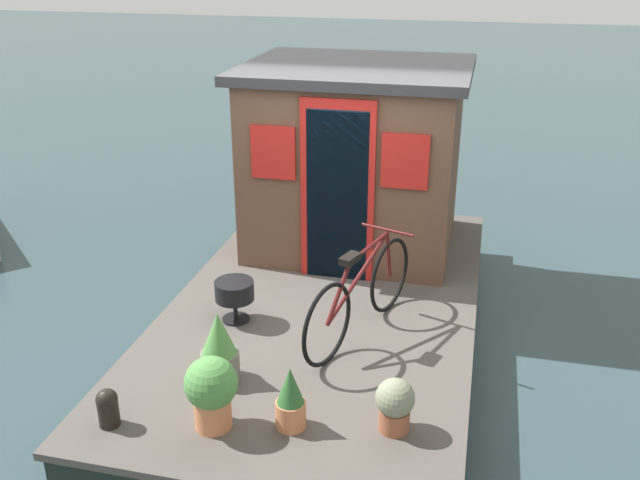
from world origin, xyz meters
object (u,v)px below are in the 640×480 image
bicycle (361,294)px  charcoal_grill (234,292)px  potted_plant_fern (290,399)px  potted_plant_ivy (219,348)px  potted_plant_rosemary (211,390)px  mooring_bollard (108,407)px  houseboat_cabin (355,157)px  potted_plant_lavender (395,404)px

bicycle → charcoal_grill: 1.12m
potted_plant_fern → potted_plant_ivy: size_ratio=0.83×
bicycle → potted_plant_rosemary: 1.65m
mooring_bollard → bicycle: bearing=-42.4°
potted_plant_ivy → potted_plant_rosemary: (-0.55, -0.16, 0.03)m
houseboat_cabin → potted_plant_lavender: houseboat_cabin is taller
potted_plant_fern → potted_plant_rosemary: potted_plant_rosemary is taller
houseboat_cabin → mooring_bollard: houseboat_cabin is taller
bicycle → potted_plant_fern: bearing=169.8°
potted_plant_lavender → mooring_bollard: potted_plant_lavender is taller
bicycle → charcoal_grill: size_ratio=4.33×
potted_plant_ivy → mooring_bollard: 0.91m
potted_plant_ivy → potted_plant_rosemary: potted_plant_ivy is taller
potted_plant_lavender → mooring_bollard: size_ratio=1.38×
potted_plant_fern → potted_plant_rosemary: (-0.12, 0.52, 0.08)m
bicycle → charcoal_grill: bearing=91.0°
bicycle → potted_plant_lavender: bicycle is taller
charcoal_grill → potted_plant_lavender: bearing=-126.8°
mooring_bollard → houseboat_cabin: bearing=-16.3°
potted_plant_ivy → potted_plant_rosemary: bearing=-164.1°
potted_plant_ivy → mooring_bollard: bearing=142.0°
potted_plant_lavender → potted_plant_ivy: (0.29, 1.38, 0.06)m
houseboat_cabin → bicycle: 2.09m
potted_plant_lavender → charcoal_grill: potted_plant_lavender is taller
potted_plant_lavender → bicycle: bearing=21.0°
houseboat_cabin → potted_plant_fern: (-3.29, -0.19, -0.77)m
houseboat_cabin → charcoal_grill: size_ratio=6.05×
houseboat_cabin → bicycle: houseboat_cabin is taller
bicycle → mooring_bollard: bearing=137.6°
potted_plant_fern → potted_plant_rosemary: bearing=103.3°
potted_plant_fern → mooring_bollard: bearing=102.7°
potted_plant_fern → mooring_bollard: 1.27m
bicycle → potted_plant_rosemary: bearing=152.4°
houseboat_cabin → potted_plant_ivy: size_ratio=4.06×
potted_plant_lavender → mooring_bollard: (-0.42, 1.94, -0.06)m
bicycle → potted_plant_fern: bicycle is taller
potted_plant_rosemary → mooring_bollard: 0.74m
potted_plant_rosemary → bicycle: bearing=-27.6°
mooring_bollard → potted_plant_fern: bearing=-77.3°
houseboat_cabin → potted_plant_rosemary: (-3.41, 0.33, -0.69)m
potted_plant_ivy → potted_plant_rosemary: size_ratio=1.05×
potted_plant_fern → potted_plant_lavender: bearing=-79.0°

